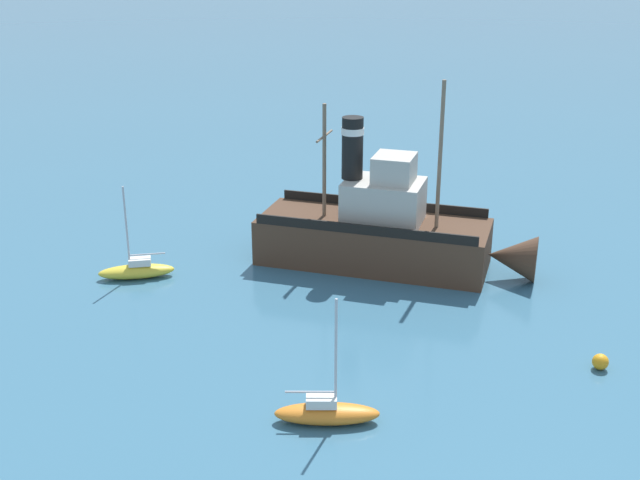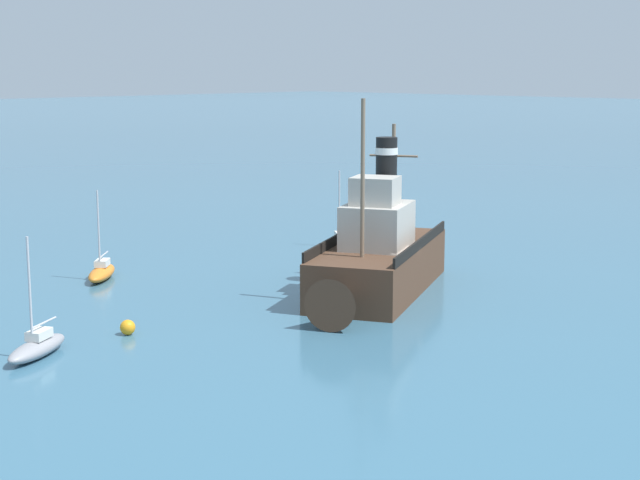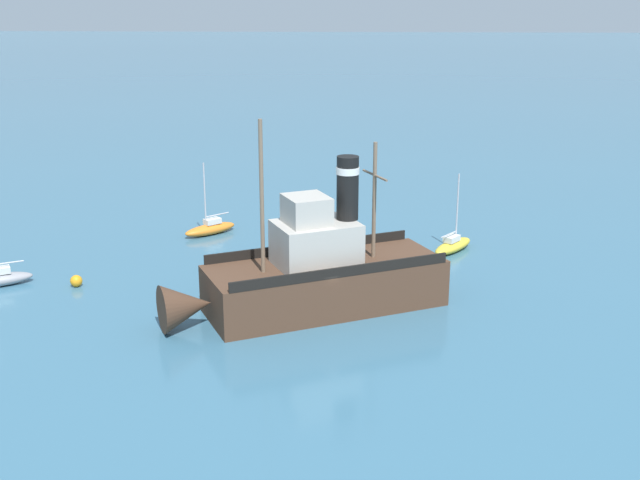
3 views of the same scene
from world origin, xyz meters
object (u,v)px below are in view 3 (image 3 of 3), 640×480
at_px(old_tugboat, 314,276).
at_px(mooring_buoy, 76,281).
at_px(sailboat_yellow, 453,245).
at_px(sailboat_orange, 210,228).

relative_size(old_tugboat, mooring_buoy, 21.91).
relative_size(sailboat_yellow, mooring_buoy, 7.44).
relative_size(sailboat_orange, mooring_buoy, 7.44).
xyz_separation_m(old_tugboat, sailboat_orange, (12.91, 7.74, -1.40)).
distance_m(sailboat_orange, mooring_buoy, 11.69).
height_order(old_tugboat, mooring_buoy, old_tugboat).
height_order(old_tugboat, sailboat_orange, old_tugboat).
xyz_separation_m(sailboat_yellow, sailboat_orange, (2.90, 15.82, 0.00)).
height_order(sailboat_yellow, sailboat_orange, same).
bearing_deg(sailboat_yellow, old_tugboat, 141.09).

